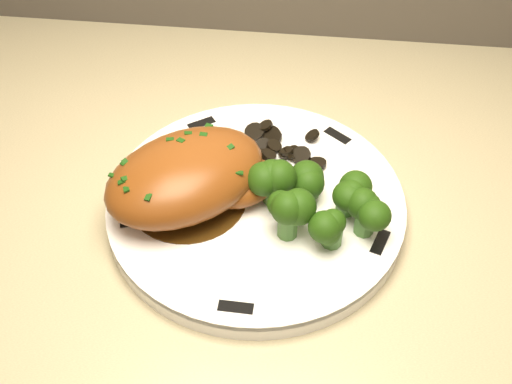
# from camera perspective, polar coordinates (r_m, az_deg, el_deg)

# --- Properties ---
(plate) EXTENTS (0.37, 0.37, 0.02)m
(plate) POSITION_cam_1_polar(r_m,az_deg,el_deg) (0.65, -0.00, -1.21)
(plate) COLOR white
(plate) RESTS_ON counter
(rim_accent_0) EXTENTS (0.03, 0.03, 0.00)m
(rim_accent_0) POSITION_cam_1_polar(r_m,az_deg,el_deg) (0.72, 7.25, 4.97)
(rim_accent_0) COLOR black
(rim_accent_0) RESTS_ON plate
(rim_accent_1) EXTENTS (0.03, 0.03, 0.00)m
(rim_accent_1) POSITION_cam_1_polar(r_m,az_deg,el_deg) (0.73, -4.88, 6.07)
(rim_accent_1) COLOR black
(rim_accent_1) RESTS_ON plate
(rim_accent_2) EXTENTS (0.02, 0.03, 0.00)m
(rim_accent_2) POSITION_cam_1_polar(r_m,az_deg,el_deg) (0.64, -11.54, -2.07)
(rim_accent_2) COLOR black
(rim_accent_2) RESTS_ON plate
(rim_accent_3) EXTENTS (0.03, 0.01, 0.00)m
(rim_accent_3) POSITION_cam_1_polar(r_m,az_deg,el_deg) (0.56, -1.82, -10.22)
(rim_accent_3) COLOR black
(rim_accent_3) RESTS_ON plate
(rim_accent_4) EXTENTS (0.02, 0.03, 0.00)m
(rim_accent_4) POSITION_cam_1_polar(r_m,az_deg,el_deg) (0.62, 10.98, -4.41)
(rim_accent_4) COLOR black
(rim_accent_4) RESTS_ON plate
(gravy_pool) EXTENTS (0.12, 0.12, 0.00)m
(gravy_pool) POSITION_cam_1_polar(r_m,az_deg,el_deg) (0.65, -6.06, -0.57)
(gravy_pool) COLOR #3C250B
(gravy_pool) RESTS_ON plate
(chicken_breast) EXTENTS (0.20, 0.19, 0.06)m
(chicken_breast) POSITION_cam_1_polar(r_m,az_deg,el_deg) (0.62, -5.69, 1.34)
(chicken_breast) COLOR brown
(chicken_breast) RESTS_ON plate
(mushroom_pile) EXTENTS (0.09, 0.06, 0.02)m
(mushroom_pile) POSITION_cam_1_polar(r_m,az_deg,el_deg) (0.69, 2.08, 4.22)
(mushroom_pile) COLOR black
(mushroom_pile) RESTS_ON plate
(broccoli_florets) EXTENTS (0.12, 0.09, 0.05)m
(broccoli_florets) POSITION_cam_1_polar(r_m,az_deg,el_deg) (0.61, 5.66, -0.84)
(broccoli_florets) COLOR #477833
(broccoli_florets) RESTS_ON plate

